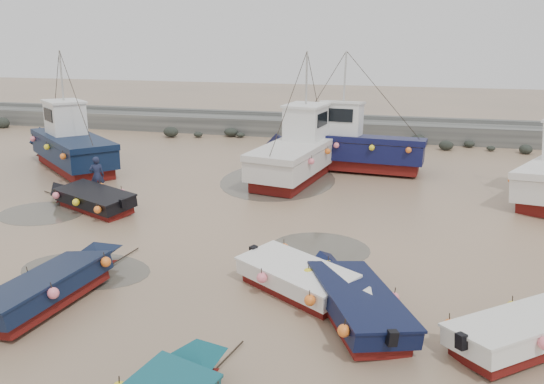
% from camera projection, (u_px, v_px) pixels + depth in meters
% --- Properties ---
extents(ground, '(120.00, 120.00, 0.00)m').
position_uv_depth(ground, '(188.00, 259.00, 17.52)').
color(ground, tan).
rests_on(ground, ground).
extents(seawall, '(60.00, 4.92, 1.50)m').
position_uv_depth(seawall, '(306.00, 127.00, 37.78)').
color(seawall, slate).
rests_on(seawall, ground).
extents(puddle_a, '(4.26, 4.26, 0.01)m').
position_uv_depth(puddle_a, '(86.00, 270.00, 16.68)').
color(puddle_a, '#504B3F').
rests_on(puddle_a, ground).
extents(puddle_b, '(3.46, 3.46, 0.01)m').
position_uv_depth(puddle_b, '(320.00, 248.00, 18.34)').
color(puddle_b, '#504B3F').
rests_on(puddle_b, ground).
extents(puddle_c, '(3.55, 3.55, 0.01)m').
position_uv_depth(puddle_c, '(41.00, 213.00, 21.88)').
color(puddle_c, '#504B3F').
rests_on(puddle_c, ground).
extents(puddle_d, '(5.72, 5.72, 0.01)m').
position_uv_depth(puddle_d, '(278.00, 180.00, 26.75)').
color(puddle_d, '#504B3F').
rests_on(puddle_d, ground).
extents(dinghy_1, '(2.68, 6.30, 1.43)m').
position_uv_depth(dinghy_1, '(54.00, 282.00, 14.67)').
color(dinghy_1, maroon).
rests_on(dinghy_1, ground).
extents(dinghy_3, '(5.37, 4.51, 1.43)m').
position_uv_depth(dinghy_3, '(541.00, 326.00, 12.52)').
color(dinghy_3, maroon).
rests_on(dinghy_3, ground).
extents(dinghy_4, '(5.82, 3.30, 1.43)m').
position_uv_depth(dinghy_4, '(90.00, 196.00, 22.33)').
color(dinghy_4, maroon).
rests_on(dinghy_4, ground).
extents(dinghy_5, '(5.23, 3.76, 1.43)m').
position_uv_depth(dinghy_5, '(306.00, 278.00, 14.89)').
color(dinghy_5, maroon).
rests_on(dinghy_5, ground).
extents(dinghy_6, '(3.49, 5.91, 1.43)m').
position_uv_depth(dinghy_6, '(352.00, 296.00, 13.94)').
color(dinghy_6, maroon).
rests_on(dinghy_6, ground).
extents(cabin_boat_0, '(8.65, 7.32, 6.22)m').
position_uv_depth(cabin_boat_0, '(69.00, 144.00, 28.76)').
color(cabin_boat_0, maroon).
rests_on(cabin_boat_0, ground).
extents(cabin_boat_1, '(4.26, 10.72, 6.22)m').
position_uv_depth(cabin_boat_1, '(302.00, 150.00, 27.27)').
color(cabin_boat_1, maroon).
rests_on(cabin_boat_1, ground).
extents(cabin_boat_2, '(10.18, 3.40, 6.22)m').
position_uv_depth(cabin_boat_2, '(346.00, 145.00, 28.44)').
color(cabin_boat_2, maroon).
rests_on(cabin_boat_2, ground).
extents(person, '(0.78, 0.72, 1.79)m').
position_uv_depth(person, '(99.00, 194.00, 24.40)').
color(person, '#191E37').
rests_on(person, ground).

